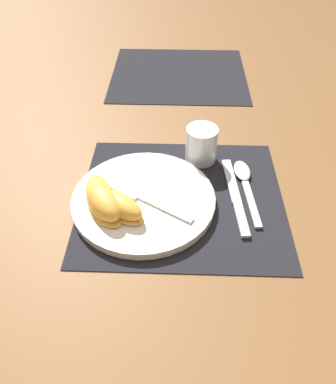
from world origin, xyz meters
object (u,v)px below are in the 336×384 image
at_px(juice_glass, 201,146).
at_px(spoon, 244,179).
at_px(plate, 144,200).
at_px(fork, 143,198).
at_px(citrus_wedge_0, 100,197).
at_px(citrus_wedge_1, 104,203).
at_px(knife, 235,197).
at_px(citrus_wedge_2, 119,205).

height_order(juice_glass, spoon, juice_glass).
relative_size(plate, juice_glass, 3.51).
height_order(spoon, fork, fork).
xyz_separation_m(plate, juice_glass, (0.11, 0.14, 0.03)).
height_order(juice_glass, citrus_wedge_0, juice_glass).
distance_m(plate, citrus_wedge_1, 0.08).
bearing_deg(knife, citrus_wedge_0, -171.84).
distance_m(juice_glass, citrus_wedge_2, 0.24).
distance_m(plate, fork, 0.01).
height_order(knife, citrus_wedge_1, citrus_wedge_1).
bearing_deg(knife, spoon, 65.96).
height_order(fork, citrus_wedge_0, citrus_wedge_0).
distance_m(citrus_wedge_1, citrus_wedge_2, 0.03).
bearing_deg(fork, plate, 79.75).
height_order(knife, citrus_wedge_0, citrus_wedge_0).
xyz_separation_m(knife, citrus_wedge_1, (-0.25, -0.06, 0.03)).
xyz_separation_m(plate, citrus_wedge_2, (-0.04, -0.04, 0.02)).
distance_m(knife, citrus_wedge_1, 0.26).
relative_size(plate, citrus_wedge_2, 2.40).
bearing_deg(knife, citrus_wedge_1, -166.97).
bearing_deg(spoon, citrus_wedge_0, -162.47).
distance_m(knife, citrus_wedge_2, 0.23).
distance_m(plate, citrus_wedge_2, 0.06).
relative_size(plate, citrus_wedge_0, 2.00).
height_order(knife, fork, fork).
relative_size(spoon, citrus_wedge_0, 1.38).
distance_m(juice_glass, citrus_wedge_1, 0.26).
bearing_deg(fork, citrus_wedge_1, -153.76).
bearing_deg(juice_glass, plate, -129.06).
bearing_deg(spoon, fork, -159.45).
height_order(plate, knife, plate).
distance_m(fork, citrus_wedge_1, 0.08).
height_order(spoon, citrus_wedge_2, citrus_wedge_2).
relative_size(plate, knife, 1.27).
relative_size(fork, citrus_wedge_2, 1.50).
bearing_deg(plate, spoon, 19.29).
bearing_deg(fork, juice_glass, 51.76).
xyz_separation_m(plate, knife, (0.18, 0.02, -0.01)).
xyz_separation_m(plate, fork, (-0.00, -0.01, 0.01)).
bearing_deg(juice_glass, knife, -61.49).
height_order(plate, spoon, plate).
height_order(juice_glass, fork, juice_glass).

